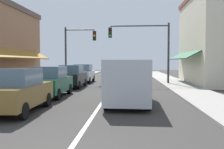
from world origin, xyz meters
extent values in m
plane|color=#33302D|center=(0.00, 18.00, 0.00)|extent=(80.00, 80.00, 0.00)
cube|color=gray|center=(-5.50, 18.00, 0.06)|extent=(2.60, 56.00, 0.12)
cube|color=gray|center=(5.50, 18.00, 0.06)|extent=(2.60, 56.00, 0.12)
cube|color=silver|center=(0.00, 18.00, 0.00)|extent=(0.14, 52.00, 0.01)
cube|color=slate|center=(-6.86, 12.00, 1.40)|extent=(0.08, 10.64, 1.80)
cube|color=olive|center=(-6.25, 12.00, 2.60)|extent=(1.27, 11.76, 0.73)
cube|color=slate|center=(-6.86, 15.08, 4.18)|extent=(0.08, 1.10, 1.30)
cube|color=beige|center=(9.23, 20.00, 3.83)|extent=(4.85, 10.00, 7.65)
cube|color=slate|center=(6.86, 20.00, 1.40)|extent=(0.08, 7.60, 1.80)
cube|color=#194C2D|center=(6.25, 20.00, 2.60)|extent=(1.27, 8.40, 0.73)
cube|color=slate|center=(6.86, 17.80, 5.51)|extent=(0.08, 1.10, 1.30)
cube|color=slate|center=(6.86, 22.20, 5.51)|extent=(0.08, 1.10, 1.30)
cube|color=brown|center=(-3.14, 6.00, 0.71)|extent=(1.77, 4.12, 0.80)
cube|color=slate|center=(-3.14, 5.90, 1.44)|extent=(1.54, 2.02, 0.66)
cylinder|color=black|center=(-3.95, 7.34, 0.31)|extent=(0.21, 0.62, 0.62)
cylinder|color=black|center=(-2.37, 7.36, 0.31)|extent=(0.21, 0.62, 0.62)
cylinder|color=black|center=(-2.34, 4.65, 0.31)|extent=(0.21, 0.62, 0.62)
cube|color=#0F4C33|center=(-3.22, 10.60, 0.71)|extent=(1.75, 4.11, 0.80)
cube|color=slate|center=(-3.22, 10.50, 1.44)|extent=(1.54, 2.01, 0.66)
cylinder|color=black|center=(-4.02, 11.95, 0.31)|extent=(0.20, 0.62, 0.62)
cylinder|color=black|center=(-2.44, 11.96, 0.31)|extent=(0.20, 0.62, 0.62)
cylinder|color=black|center=(-4.00, 9.24, 0.31)|extent=(0.20, 0.62, 0.62)
cylinder|color=black|center=(-2.41, 9.26, 0.31)|extent=(0.20, 0.62, 0.62)
cube|color=black|center=(-3.15, 15.86, 0.71)|extent=(1.74, 4.11, 0.80)
cube|color=slate|center=(-3.15, 15.76, 1.44)|extent=(1.53, 2.01, 0.66)
cylinder|color=black|center=(-3.95, 17.21, 0.31)|extent=(0.20, 0.62, 0.62)
cylinder|color=black|center=(-2.37, 17.22, 0.31)|extent=(0.20, 0.62, 0.62)
cylinder|color=black|center=(-3.94, 14.50, 0.31)|extent=(0.20, 0.62, 0.62)
cylinder|color=black|center=(-2.36, 14.51, 0.31)|extent=(0.20, 0.62, 0.62)
cube|color=silver|center=(-3.17, 20.87, 0.71)|extent=(1.74, 4.11, 0.80)
cube|color=slate|center=(-3.17, 20.77, 1.44)|extent=(1.53, 2.01, 0.66)
cylinder|color=black|center=(-3.95, 22.23, 0.31)|extent=(0.20, 0.62, 0.62)
cylinder|color=black|center=(-2.37, 22.22, 0.31)|extent=(0.20, 0.62, 0.62)
cylinder|color=black|center=(-3.97, 19.52, 0.31)|extent=(0.20, 0.62, 0.62)
cylinder|color=black|center=(-2.38, 19.51, 0.31)|extent=(0.20, 0.62, 0.62)
cube|color=#B2B7BC|center=(1.32, 8.34, 1.17)|extent=(2.09, 5.05, 1.90)
cube|color=slate|center=(1.39, 10.74, 1.59)|extent=(1.73, 0.32, 0.84)
cube|color=black|center=(1.39, 10.92, 0.48)|extent=(1.87, 0.25, 0.24)
cylinder|color=black|center=(0.48, 9.91, 0.36)|extent=(0.26, 0.73, 0.72)
cylinder|color=black|center=(2.24, 9.86, 0.36)|extent=(0.26, 0.73, 0.72)
cylinder|color=black|center=(0.40, 6.81, 0.36)|extent=(0.26, 0.73, 0.72)
cylinder|color=black|center=(2.16, 6.76, 0.36)|extent=(0.26, 0.73, 0.72)
cylinder|color=#333333|center=(4.80, 19.19, 2.73)|extent=(0.18, 0.18, 5.46)
cylinder|color=#333333|center=(2.21, 19.19, 5.21)|extent=(5.19, 0.12, 0.12)
cube|color=black|center=(-0.39, 19.01, 4.61)|extent=(0.30, 0.24, 0.90)
sphere|color=#420F0F|center=(-0.39, 18.88, 4.89)|extent=(0.20, 0.20, 0.20)
sphere|color=#3D2D0C|center=(-0.39, 18.88, 4.61)|extent=(0.20, 0.20, 0.20)
sphere|color=green|center=(-0.39, 18.88, 4.33)|extent=(0.20, 0.20, 0.20)
cylinder|color=#333333|center=(-4.80, 20.49, 2.66)|extent=(0.18, 0.18, 5.32)
cylinder|color=#333333|center=(-3.39, 20.49, 5.07)|extent=(2.83, 0.12, 0.12)
cube|color=black|center=(-1.97, 20.31, 4.47)|extent=(0.30, 0.24, 0.90)
sphere|color=#420F0F|center=(-1.97, 20.18, 4.75)|extent=(0.20, 0.20, 0.20)
sphere|color=yellow|center=(-1.97, 20.18, 4.47)|extent=(0.20, 0.20, 0.20)
sphere|color=#0C3316|center=(-1.97, 20.18, 4.19)|extent=(0.20, 0.20, 0.20)
camera|label=1|loc=(1.38, -4.07, 2.06)|focal=41.40mm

